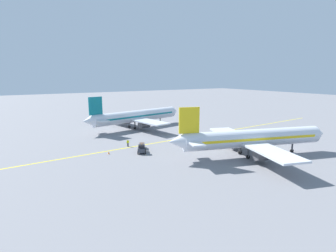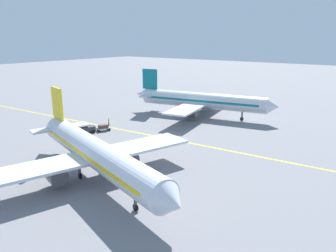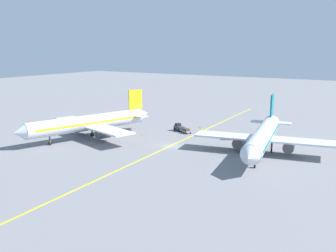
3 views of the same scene
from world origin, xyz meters
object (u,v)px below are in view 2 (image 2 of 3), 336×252
Objects in this scene: ground_crew_worker at (109,122)px; traffic_cone_mid_apron at (104,147)px; airplane_adjacent_stand at (95,153)px; airplane_at_gate at (200,101)px; traffic_cone_near_nose at (78,124)px; baggage_cart_trailing at (103,127)px; baggage_tug_dark at (87,128)px.

traffic_cone_mid_apron is at bearing 43.85° from ground_crew_worker.
airplane_adjacent_stand reaches higher than traffic_cone_mid_apron.
airplane_at_gate is 64.33× the size of traffic_cone_near_nose.
ground_crew_worker is (-20.07, -18.89, -2.80)m from airplane_adjacent_stand.
baggage_cart_trailing is (22.65, -8.86, -2.95)m from airplane_at_gate.
baggage_cart_trailing is 11.31m from traffic_cone_mid_apron.
traffic_cone_near_nose is at bearing -114.29° from baggage_tug_dark.
airplane_adjacent_stand reaches higher than baggage_cart_trailing.
baggage_tug_dark reaches higher than baggage_cart_trailing.
baggage_tug_dark is (-13.75, -18.36, -2.81)m from airplane_adjacent_stand.
ground_crew_worker is at bearing 120.73° from traffic_cone_near_nose.
baggage_tug_dark is 3.30m from baggage_cart_trailing.
traffic_cone_mid_apron is at bearing -137.43° from airplane_adjacent_stand.
airplane_adjacent_stand is 23.11m from baggage_tug_dark.
airplane_at_gate is 40.16m from airplane_adjacent_stand.
ground_crew_worker is 15.10m from traffic_cone_mid_apron.
baggage_tug_dark reaches higher than ground_crew_worker.
airplane_at_gate is at bearing -168.48° from airplane_adjacent_stand.
ground_crew_worker is at bearing -136.73° from airplane_adjacent_stand.
traffic_cone_mid_apron is at bearing 48.32° from baggage_cart_trailing.
traffic_cone_mid_apron is at bearing 65.45° from traffic_cone_near_nose.
baggage_cart_trailing is 1.76× the size of ground_crew_worker.
airplane_adjacent_stand is at bearing 11.52° from airplane_at_gate.
baggage_tug_dark is at bearing 4.87° from ground_crew_worker.
airplane_adjacent_stand is at bearing 53.16° from baggage_tug_dark.
airplane_at_gate is at bearing 158.63° from baggage_cart_trailing.
baggage_cart_trailing is (-2.95, 1.48, -0.14)m from baggage_tug_dark.
airplane_adjacent_stand is 10.38× the size of baggage_tug_dark.
baggage_cart_trailing is at bearing -21.37° from airplane_at_gate.
ground_crew_worker is (-3.37, -2.01, 0.15)m from baggage_cart_trailing.
airplane_at_gate reaches higher than traffic_cone_near_nose.
airplane_adjacent_stand reaches higher than baggage_tug_dark.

